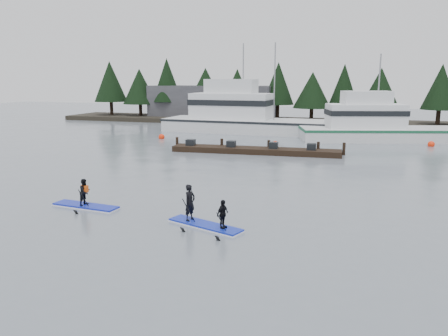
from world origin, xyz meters
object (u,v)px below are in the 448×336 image
(fishing_boat_large, at_px, (246,124))
(fishing_boat_medium, at_px, (379,134))
(floating_dock, at_px, (255,150))
(paddleboard_solo, at_px, (85,198))
(paddleboard_duo, at_px, (204,214))

(fishing_boat_large, relative_size, fishing_boat_medium, 1.21)
(fishing_boat_large, xyz_separation_m, floating_dock, (4.50, -13.97, -0.63))
(paddleboard_solo, bearing_deg, fishing_boat_medium, 68.72)
(paddleboard_duo, bearing_deg, fishing_boat_large, 120.55)
(floating_dock, height_order, paddleboard_solo, paddleboard_solo)
(fishing_boat_large, distance_m, paddleboard_solo, 31.30)
(fishing_boat_large, distance_m, fishing_boat_medium, 14.58)
(floating_dock, distance_m, paddleboard_duo, 18.31)
(paddleboard_duo, bearing_deg, floating_dock, 115.81)
(fishing_boat_medium, bearing_deg, fishing_boat_large, 152.40)
(fishing_boat_medium, bearing_deg, paddleboard_duo, -120.61)
(fishing_boat_large, height_order, floating_dock, fishing_boat_large)
(fishing_boat_large, xyz_separation_m, paddleboard_solo, (0.54, -31.29, -0.42))
(paddleboard_solo, bearing_deg, fishing_boat_large, 95.53)
(fishing_boat_large, height_order, fishing_boat_medium, fishing_boat_large)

